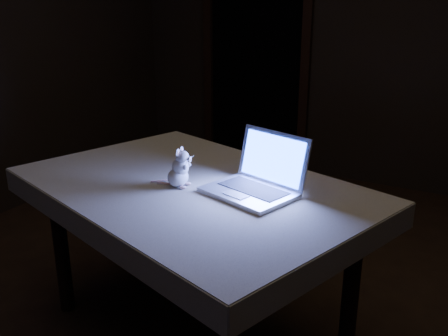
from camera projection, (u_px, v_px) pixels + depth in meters
The scene contains 6 objects.
back_wall at pixel (381, 29), 3.97m from camera, with size 4.50×0.04×2.60m, color black.
doorway at pixel (256, 52), 4.55m from camera, with size 1.06×0.36×2.13m, color black, non-canonical shape.
table at pixel (194, 263), 2.29m from camera, with size 1.42×0.91×0.76m, color black, non-canonical shape.
tablecloth at pixel (189, 196), 2.17m from camera, with size 1.53×1.02×0.10m, color beige, non-canonical shape.
laptop at pixel (249, 167), 2.00m from camera, with size 0.35×0.31×0.24m, color silver, non-canonical shape.
plush_mouse at pixel (178, 167), 2.11m from camera, with size 0.13×0.13×0.17m, color silver, non-canonical shape.
Camera 1 is at (0.88, -1.71, 1.53)m, focal length 40.00 mm.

